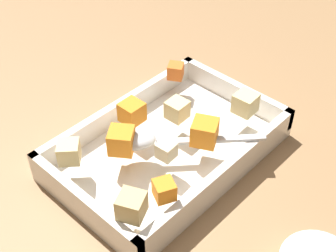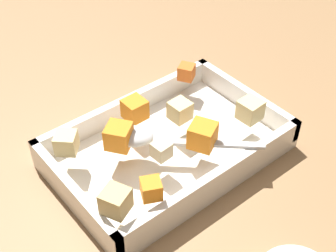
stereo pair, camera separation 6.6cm
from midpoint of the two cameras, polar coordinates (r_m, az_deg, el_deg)
ground_plane at (r=0.70m, az=-0.49°, el=-3.72°), size 4.00×4.00×0.00m
baking_dish at (r=0.69m, az=-2.74°, el=-2.90°), size 0.33×0.21×0.05m
carrot_chunk_corner_se at (r=0.76m, az=-1.58°, el=6.54°), size 0.03×0.03×0.02m
carrot_chunk_mid_right at (r=0.63m, az=-8.60°, el=-1.87°), size 0.05×0.05×0.03m
carrot_chunk_corner_nw at (r=0.68m, az=-7.14°, el=1.55°), size 0.03×0.03×0.03m
carrot_chunk_far_left at (r=0.64m, az=1.66°, el=-0.74°), size 0.05×0.05×0.03m
carrot_chunk_under_handle at (r=0.57m, az=-3.77°, el=-7.83°), size 0.03×0.03×0.02m
potato_chunk_back_center at (r=0.69m, az=6.62°, el=2.63°), size 0.03×0.03×0.03m
potato_chunk_rim_edge at (r=0.56m, az=-7.83°, el=-9.64°), size 0.04×0.04×0.03m
potato_chunk_corner_sw at (r=0.68m, az=-1.67°, el=1.87°), size 0.03×0.03×0.03m
potato_chunk_center at (r=0.62m, az=-3.23°, el=-3.08°), size 0.02×0.02×0.02m
potato_chunk_near_right at (r=0.64m, az=-14.76°, el=-3.15°), size 0.04×0.04×0.03m
serving_spoon at (r=0.64m, az=-6.03°, el=-1.75°), size 0.18×0.17×0.02m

